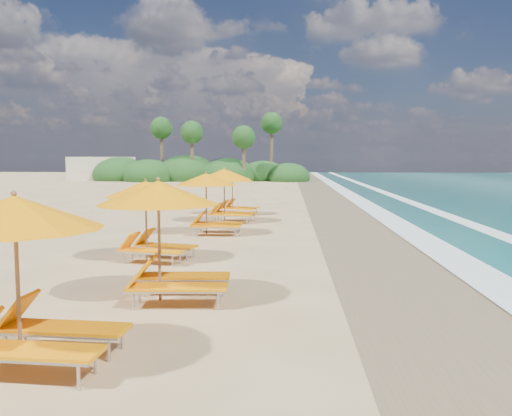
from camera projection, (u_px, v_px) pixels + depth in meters
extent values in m
plane|color=tan|center=(256.00, 246.00, 16.53)|extent=(160.00, 160.00, 0.00)
cube|color=olive|center=(386.00, 247.00, 16.29)|extent=(4.00, 160.00, 0.01)
cube|color=white|center=(436.00, 247.00, 16.19)|extent=(1.20, 160.00, 0.01)
cylinder|color=olive|center=(18.00, 282.00, 7.03)|extent=(0.06, 0.06, 2.24)
cone|color=#FC9205|center=(15.00, 212.00, 6.94)|extent=(2.44, 2.44, 0.45)
sphere|color=olive|center=(14.00, 193.00, 6.92)|extent=(0.08, 0.08, 0.08)
cylinder|color=olive|center=(159.00, 242.00, 10.20)|extent=(0.06, 0.06, 2.29)
cone|color=#FC9205|center=(158.00, 193.00, 10.11)|extent=(2.49, 2.49, 0.46)
sphere|color=olive|center=(158.00, 179.00, 10.08)|extent=(0.08, 0.08, 0.08)
cylinder|color=olive|center=(146.00, 221.00, 14.23)|extent=(0.05, 0.05, 2.10)
cone|color=#FC9205|center=(146.00, 189.00, 14.15)|extent=(2.61, 2.61, 0.42)
sphere|color=olive|center=(145.00, 180.00, 14.13)|extent=(0.08, 0.08, 0.08)
cylinder|color=olive|center=(206.00, 204.00, 19.04)|extent=(0.05, 0.05, 2.17)
cone|color=#FC9205|center=(206.00, 179.00, 18.96)|extent=(2.26, 2.26, 0.44)
sphere|color=olive|center=(206.00, 172.00, 18.94)|extent=(0.08, 0.08, 0.08)
cylinder|color=olive|center=(224.00, 196.00, 22.66)|extent=(0.06, 0.06, 2.24)
cone|color=#FC9205|center=(224.00, 174.00, 22.57)|extent=(2.64, 2.64, 0.45)
sphere|color=olive|center=(224.00, 168.00, 22.55)|extent=(0.08, 0.08, 0.08)
cylinder|color=olive|center=(232.00, 194.00, 25.56)|extent=(0.05, 0.05, 1.98)
cone|color=#FC9205|center=(232.00, 177.00, 25.49)|extent=(2.54, 2.54, 0.40)
sphere|color=olive|center=(232.00, 172.00, 25.46)|extent=(0.07, 0.07, 0.07)
ellipsoid|color=#163D14|center=(228.00, 176.00, 61.54)|extent=(6.40, 6.40, 4.16)
ellipsoid|color=#163D14|center=(187.00, 175.00, 62.83)|extent=(7.20, 7.20, 4.68)
ellipsoid|color=#163D14|center=(149.00, 176.00, 61.10)|extent=(6.00, 6.00, 3.90)
ellipsoid|color=#163D14|center=(263.00, 176.00, 63.30)|extent=(5.60, 5.60, 3.64)
ellipsoid|color=#163D14|center=(121.00, 175.00, 63.32)|extent=(6.60, 6.60, 4.29)
ellipsoid|color=#163D14|center=(288.00, 177.00, 61.13)|extent=(5.00, 5.00, 3.25)
cylinder|color=brown|center=(244.00, 160.00, 59.26)|extent=(0.36, 0.36, 5.00)
sphere|color=#163D14|center=(244.00, 137.00, 59.02)|extent=(2.60, 2.60, 2.60)
cylinder|color=brown|center=(192.00, 157.00, 60.58)|extent=(0.36, 0.36, 5.60)
sphere|color=#163D14|center=(192.00, 132.00, 60.32)|extent=(2.60, 2.60, 2.60)
cylinder|color=brown|center=(162.00, 154.00, 62.78)|extent=(0.36, 0.36, 6.20)
sphere|color=#163D14|center=(161.00, 128.00, 62.49)|extent=(2.60, 2.60, 2.60)
cylinder|color=brown|center=(272.00, 152.00, 62.96)|extent=(0.36, 0.36, 6.80)
sphere|color=#163D14|center=(272.00, 123.00, 62.64)|extent=(2.60, 2.60, 2.60)
cube|color=beige|center=(102.00, 168.00, 65.42)|extent=(7.00, 5.00, 2.80)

